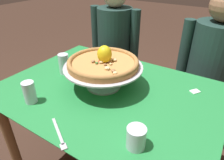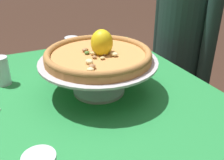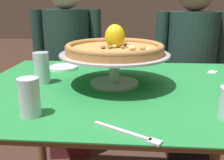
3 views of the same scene
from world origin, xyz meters
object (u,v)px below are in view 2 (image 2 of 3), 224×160
(pizza, at_px, (98,54))
(water_glass_side_left, at_px, (73,53))
(diner_left, at_px, (179,63))
(water_glass_front_left, at_px, (2,72))
(pizza_stand, at_px, (98,69))
(side_plate, at_px, (122,55))

(pizza, bearing_deg, water_glass_side_left, -178.76)
(diner_left, bearing_deg, water_glass_front_left, -81.81)
(diner_left, bearing_deg, pizza, -62.14)
(pizza_stand, distance_m, diner_left, 0.84)
(water_glass_front_left, relative_size, side_plate, 0.80)
(side_plate, distance_m, diner_left, 0.50)
(water_glass_side_left, xyz_separation_m, side_plate, (0.02, 0.25, -0.05))
(pizza, height_order, side_plate, pizza)
(pizza, height_order, diner_left, diner_left)
(pizza, distance_m, side_plate, 0.40)
(pizza, xyz_separation_m, water_glass_front_left, (-0.23, -0.33, -0.10))
(pizza, bearing_deg, side_plate, 138.90)
(water_glass_front_left, bearing_deg, side_plate, 95.35)
(pizza_stand, height_order, water_glass_side_left, same)
(water_glass_front_left, bearing_deg, diner_left, 98.19)
(pizza_stand, distance_m, water_glass_side_left, 0.30)
(water_glass_side_left, bearing_deg, diner_left, 95.80)
(side_plate, height_order, diner_left, diner_left)
(pizza_stand, relative_size, diner_left, 0.36)
(pizza_stand, relative_size, water_glass_side_left, 3.36)
(water_glass_front_left, xyz_separation_m, water_glass_side_left, (-0.08, 0.32, 0.00))
(water_glass_side_left, relative_size, side_plate, 0.90)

